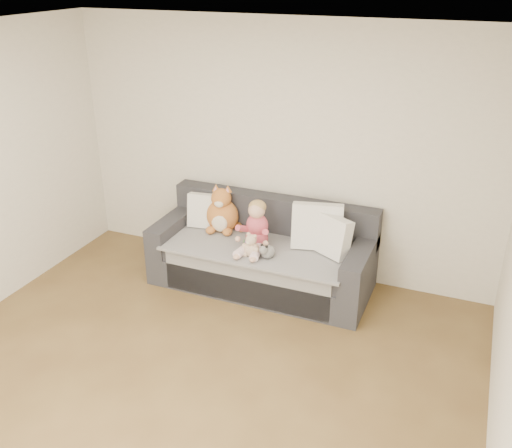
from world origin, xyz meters
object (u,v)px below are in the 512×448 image
Objects in this scene: toddler at (256,228)px; teddy_bear at (251,247)px; plush_cat at (222,213)px; sippy_cup at (248,243)px; sofa at (263,256)px.

teddy_bear is at bearing -83.61° from toddler.
plush_cat is at bearing 155.95° from teddy_bear.
toddler is 0.94× the size of plush_cat.
sippy_cup is (0.41, -0.29, -0.14)m from plush_cat.
sofa is 0.62m from plush_cat.
toddler is 0.53m from plush_cat.
sofa is at bearing 64.62° from sippy_cup.
sofa is 20.87× the size of sippy_cup.
sofa is 4.20× the size of plush_cat.
teddy_bear is 2.33× the size of sippy_cup.
teddy_bear is (0.51, -0.43, -0.09)m from plush_cat.
sippy_cup is (-0.09, -0.19, 0.22)m from sofa.
toddler is at bearing 37.39° from sippy_cup.
sofa reaches higher than sippy_cup.
toddler is at bearing -99.55° from sofa.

